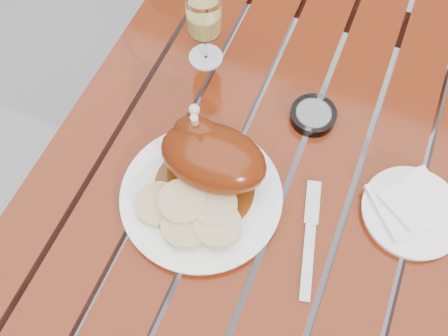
# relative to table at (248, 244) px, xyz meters

# --- Properties ---
(ground) EXTENTS (60.00, 60.00, 0.00)m
(ground) POSITION_rel_table_xyz_m (0.00, 0.00, -0.38)
(ground) COLOR slate
(ground) RESTS_ON ground
(table) EXTENTS (0.80, 1.20, 0.75)m
(table) POSITION_rel_table_xyz_m (0.00, 0.00, 0.00)
(table) COLOR maroon
(table) RESTS_ON ground
(dinner_plate) EXTENTS (0.36, 0.36, 0.02)m
(dinner_plate) POSITION_rel_table_xyz_m (-0.08, -0.08, 0.38)
(dinner_plate) COLOR white
(dinner_plate) RESTS_ON table
(roast_duck) EXTENTS (0.19, 0.19, 0.14)m
(roast_duck) POSITION_rel_table_xyz_m (-0.08, -0.03, 0.45)
(roast_duck) COLOR #5F290A
(roast_duck) RESTS_ON dinner_plate
(bread_dumplings) EXTENTS (0.20, 0.13, 0.03)m
(bread_dumplings) POSITION_rel_table_xyz_m (-0.08, -0.13, 0.41)
(bread_dumplings) COLOR #CCBA7C
(bread_dumplings) RESTS_ON dinner_plate
(wine_glass) EXTENTS (0.09, 0.09, 0.17)m
(wine_glass) POSITION_rel_table_xyz_m (-0.20, 0.23, 0.46)
(wine_glass) COLOR #ECD46B
(wine_glass) RESTS_ON table
(side_plate) EXTENTS (0.22, 0.22, 0.01)m
(side_plate) POSITION_rel_table_xyz_m (0.28, 0.03, 0.38)
(side_plate) COLOR white
(side_plate) RESTS_ON table
(napkin) EXTENTS (0.17, 0.17, 0.01)m
(napkin) POSITION_rel_table_xyz_m (0.27, 0.04, 0.39)
(napkin) COLOR white
(napkin) RESTS_ON side_plate
(ashtray) EXTENTS (0.10, 0.10, 0.02)m
(ashtray) POSITION_rel_table_xyz_m (0.06, 0.16, 0.39)
(ashtray) COLOR #B2B7BC
(ashtray) RESTS_ON table
(fork) EXTENTS (0.05, 0.18, 0.01)m
(fork) POSITION_rel_table_xyz_m (-0.11, -0.09, 0.38)
(fork) COLOR gray
(fork) RESTS_ON table
(knife) EXTENTS (0.06, 0.19, 0.01)m
(knife) POSITION_rel_table_xyz_m (0.13, -0.10, 0.38)
(knife) COLOR gray
(knife) RESTS_ON table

